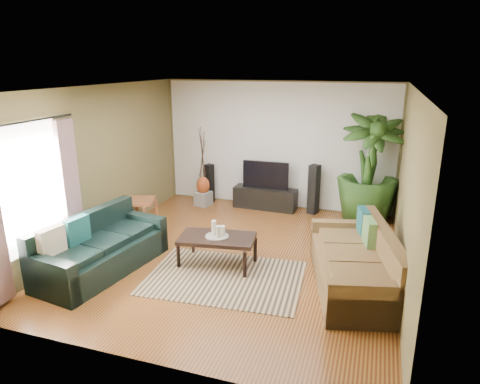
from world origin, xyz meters
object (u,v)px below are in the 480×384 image
at_px(television, 266,175).
at_px(side_table, 141,213).
at_px(potted_plant, 369,168).
at_px(sofa_left, 102,245).
at_px(speaker_left, 209,184).
at_px(speaker_right, 314,189).
at_px(vase, 203,186).
at_px(sofa_right, 354,258).
at_px(pedestal, 203,198).
at_px(coffee_table, 217,251).
at_px(tv_stand, 265,198).

bearing_deg(television, side_table, -138.40).
bearing_deg(potted_plant, sofa_left, -136.53).
height_order(sofa_left, potted_plant, potted_plant).
distance_m(sofa_left, potted_plant, 5.15).
bearing_deg(television, speaker_left, 180.00).
relative_size(speaker_right, side_table, 1.92).
bearing_deg(speaker_left, television, 16.22).
bearing_deg(vase, speaker_left, 76.71).
bearing_deg(sofa_right, side_table, -119.17).
relative_size(pedestal, side_table, 0.58).
bearing_deg(sofa_right, sofa_left, -93.06).
bearing_deg(speaker_left, sofa_right, -24.55).
xyz_separation_m(sofa_left, potted_plant, (3.70, 3.51, 0.65)).
bearing_deg(television, sofa_right, -54.67).
distance_m(speaker_right, vase, 2.41).
distance_m(television, speaker_right, 1.06).
relative_size(sofa_right, speaker_right, 2.11).
bearing_deg(sofa_left, television, -15.33).
distance_m(speaker_left, pedestal, 0.37).
height_order(sofa_left, sofa_right, same).
relative_size(sofa_right, television, 2.20).
height_order(sofa_right, speaker_right, speaker_right).
relative_size(sofa_left, television, 2.09).
height_order(potted_plant, pedestal, potted_plant).
height_order(speaker_left, pedestal, speaker_left).
height_order(sofa_left, pedestal, sofa_left).
distance_m(speaker_left, vase, 0.24).
relative_size(coffee_table, vase, 2.89).
distance_m(coffee_table, side_table, 2.27).
relative_size(coffee_table, television, 1.16).
relative_size(tv_stand, vase, 3.40).
relative_size(tv_stand, pedestal, 4.35).
relative_size(speaker_left, potted_plant, 0.41).
height_order(pedestal, side_table, side_table).
bearing_deg(speaker_left, tv_stand, 16.22).
xyz_separation_m(coffee_table, speaker_right, (1.05, 2.87, 0.28)).
height_order(potted_plant, side_table, potted_plant).
relative_size(coffee_table, speaker_right, 1.11).
height_order(television, speaker_left, television).
distance_m(speaker_left, potted_plant, 3.47).
bearing_deg(potted_plant, sofa_right, -91.17).
bearing_deg(sofa_right, coffee_table, -104.55).
bearing_deg(potted_plant, side_table, -157.48).
relative_size(sofa_left, potted_plant, 0.97).
bearing_deg(coffee_table, speaker_left, 105.65).
relative_size(speaker_right, pedestal, 3.33).
xyz_separation_m(television, vase, (-1.36, -0.24, -0.29)).
bearing_deg(sofa_left, tv_stand, -15.33).
relative_size(sofa_left, speaker_left, 2.36).
xyz_separation_m(coffee_table, side_table, (-2.00, 1.08, 0.03)).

